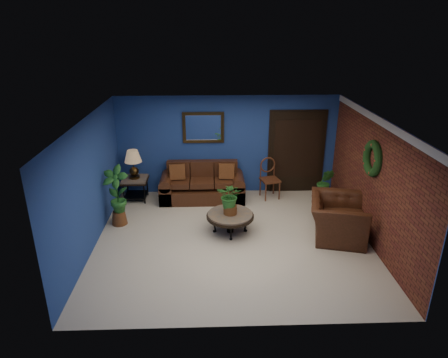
{
  "coord_description": "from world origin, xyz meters",
  "views": [
    {
      "loc": [
        -0.43,
        -7.12,
        4.17
      ],
      "look_at": [
        -0.16,
        0.55,
        1.11
      ],
      "focal_mm": 32.0,
      "sensor_mm": 36.0,
      "label": 1
    }
  ],
  "objects_px": {
    "sofa": "(202,187)",
    "end_table": "(135,183)",
    "table_lamp": "(133,161)",
    "armchair": "(338,218)",
    "side_chair": "(269,175)",
    "coffee_table": "(230,216)"
  },
  "relations": [
    {
      "from": "sofa",
      "to": "end_table",
      "type": "bearing_deg",
      "value": -179.03
    },
    {
      "from": "side_chair",
      "to": "armchair",
      "type": "xyz_separation_m",
      "value": [
        1.12,
        -2.06,
        -0.16
      ]
    },
    {
      "from": "end_table",
      "to": "table_lamp",
      "type": "xyz_separation_m",
      "value": [
        -0.0,
        0.0,
        0.58
      ]
    },
    {
      "from": "side_chair",
      "to": "armchair",
      "type": "distance_m",
      "value": 2.35
    },
    {
      "from": "coffee_table",
      "to": "end_table",
      "type": "relative_size",
      "value": 1.59
    },
    {
      "from": "sofa",
      "to": "armchair",
      "type": "xyz_separation_m",
      "value": [
        2.79,
        -2.01,
        0.11
      ]
    },
    {
      "from": "armchair",
      "to": "sofa",
      "type": "bearing_deg",
      "value": 68.35
    },
    {
      "from": "table_lamp",
      "to": "side_chair",
      "type": "distance_m",
      "value": 3.36
    },
    {
      "from": "end_table",
      "to": "side_chair",
      "type": "xyz_separation_m",
      "value": [
        3.33,
        0.07,
        0.13
      ]
    },
    {
      "from": "sofa",
      "to": "side_chair",
      "type": "relative_size",
      "value": 2.05
    },
    {
      "from": "sofa",
      "to": "end_table",
      "type": "relative_size",
      "value": 3.3
    },
    {
      "from": "end_table",
      "to": "sofa",
      "type": "bearing_deg",
      "value": 0.97
    },
    {
      "from": "sofa",
      "to": "coffee_table",
      "type": "distance_m",
      "value": 1.86
    },
    {
      "from": "coffee_table",
      "to": "side_chair",
      "type": "xyz_separation_m",
      "value": [
        1.06,
        1.8,
        0.2
      ]
    },
    {
      "from": "sofa",
      "to": "armchair",
      "type": "distance_m",
      "value": 3.44
    },
    {
      "from": "table_lamp",
      "to": "armchair",
      "type": "height_order",
      "value": "table_lamp"
    },
    {
      "from": "sofa",
      "to": "end_table",
      "type": "distance_m",
      "value": 1.66
    },
    {
      "from": "table_lamp",
      "to": "armchair",
      "type": "bearing_deg",
      "value": -24.04
    },
    {
      "from": "coffee_table",
      "to": "end_table",
      "type": "distance_m",
      "value": 2.85
    },
    {
      "from": "end_table",
      "to": "table_lamp",
      "type": "height_order",
      "value": "table_lamp"
    },
    {
      "from": "end_table",
      "to": "side_chair",
      "type": "relative_size",
      "value": 0.62
    },
    {
      "from": "table_lamp",
      "to": "armchair",
      "type": "relative_size",
      "value": 0.54
    }
  ]
}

